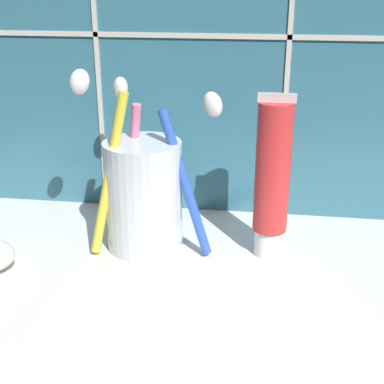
{
  "coord_description": "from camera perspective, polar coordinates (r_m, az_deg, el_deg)",
  "views": [
    {
      "loc": [
        -0.1,
        -40.2,
        27.17
      ],
      "look_at": [
        -6.08,
        2.41,
        9.51
      ],
      "focal_mm": 50.0,
      "sensor_mm": 36.0,
      "label": 1
    }
  ],
  "objects": [
    {
      "name": "toothbrush_cup",
      "position": [
        0.51,
        -5.07,
        -0.05
      ],
      "size": [
        13.81,
        7.75,
        17.9
      ],
      "color": "silver",
      "rests_on": "sink_counter"
    },
    {
      "name": "sink_counter",
      "position": [
        0.48,
        6.94,
        -10.94
      ],
      "size": [
        79.64,
        31.96,
        2.0
      ],
      "primitive_type": "cube",
      "color": "silver",
      "rests_on": "ground"
    },
    {
      "name": "toothpaste_tube",
      "position": [
        0.49,
        8.67,
        1.44
      ],
      "size": [
        3.37,
        3.21,
        15.62
      ],
      "color": "white",
      "rests_on": "sink_counter"
    }
  ]
}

